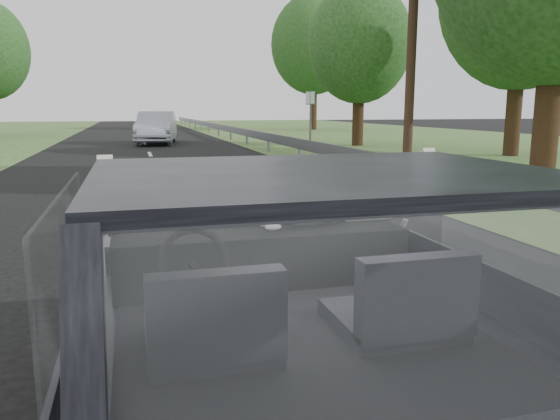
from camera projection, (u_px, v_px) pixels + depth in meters
subject_car at (292, 317)px, 2.48m from camera, size 1.80×4.00×1.45m
dashboard at (260, 255)px, 3.05m from camera, size 1.58×0.45×0.30m
driver_seat at (213, 317)px, 2.07m from camera, size 0.50×0.72×0.42m
passenger_seat at (404, 298)px, 2.28m from camera, size 0.50×0.72×0.42m
steering_wheel at (194, 263)px, 2.65m from camera, size 0.36×0.36×0.04m
cat at (310, 210)px, 3.09m from camera, size 0.65×0.27×0.28m
guardrail at (345, 153)px, 13.10m from camera, size 0.05×90.00×0.32m
other_car at (156, 128)px, 25.42m from camera, size 2.41×4.75×1.49m
highway_sign at (311, 119)px, 23.28m from camera, size 0.21×0.95×2.36m
utility_pole at (412, 28)px, 12.87m from camera, size 0.28×0.28×7.03m
tree_1 at (520, 33)px, 18.37m from camera, size 6.88×6.88×8.24m
tree_2 at (359, 68)px, 23.63m from camera, size 5.20×5.20×6.74m
tree_3 at (314, 64)px, 41.00m from camera, size 6.64×6.64×9.72m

